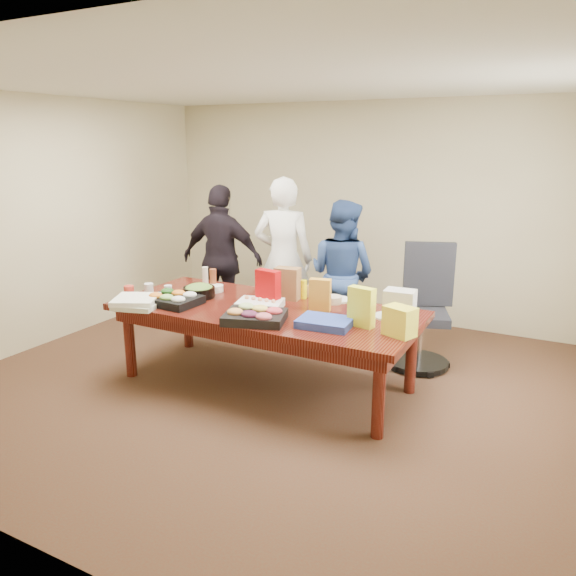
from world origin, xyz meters
The scene contains 36 objects.
floor centered at (0.00, 0.00, -0.01)m, with size 5.50×5.00×0.02m, color #47301E.
ceiling centered at (0.00, 0.00, 2.71)m, with size 5.50×5.00×0.02m, color white.
wall_back centered at (0.00, 2.50, 1.35)m, with size 5.50×0.04×2.70m, color beige.
wall_front centered at (0.00, -2.50, 1.35)m, with size 5.50×0.04×2.70m, color beige.
wall_left centered at (-2.75, 0.00, 1.35)m, with size 0.04×5.00×2.70m, color beige.
conference_table centered at (0.00, 0.00, 0.38)m, with size 2.80×1.20×0.75m, color #4C1C0F.
office_chair centered at (1.16, 1.06, 0.59)m, with size 0.61×0.61×1.19m, color black.
person_center centered at (-0.47, 1.23, 0.92)m, with size 0.67×0.44×1.84m, color white.
person_right centered at (0.22, 1.29, 0.81)m, with size 0.79×0.61×1.62m, color navy.
person_left centered at (-1.23, 1.13, 0.87)m, with size 1.02×0.42×1.74m, color black.
veggie_tray centered at (-0.81, -0.30, 0.79)m, with size 0.48×0.37×0.07m, color black.
fruit_tray centered at (0.13, -0.39, 0.79)m, with size 0.50×0.39×0.08m, color black.
sheet_cake centered at (-0.03, -0.04, 0.78)m, with size 0.40×0.30×0.07m, color white.
salad_bowl centered at (-0.74, 0.00, 0.80)m, with size 0.31×0.31×0.10m, color black.
chip_bag_blue centered at (0.70, -0.23, 0.78)m, with size 0.43×0.32×0.06m, color #2C45AE.
chip_bag_red centered at (-0.01, 0.08, 0.92)m, with size 0.23×0.09×0.33m, color #AE080A.
chip_bag_yellow centered at (0.96, -0.09, 0.91)m, with size 0.22×0.09×0.33m, color #F2FA32.
chip_bag_orange centered at (0.48, 0.14, 0.90)m, with size 0.19×0.08×0.29m, color orange.
mayo_jar centered at (0.00, 0.32, 0.83)m, with size 0.10×0.10×0.15m, color beige.
mustard_bottle centered at (0.18, 0.43, 0.84)m, with size 0.06×0.06×0.18m, color #EBD402.
dressing_bottle centered at (-0.78, 0.30, 0.86)m, with size 0.07×0.07×0.21m, color brown.
ranch_bottle centered at (-0.99, 0.45, 0.84)m, with size 0.06×0.06×0.18m, color beige.
banana_bunch centered at (0.77, 0.43, 0.79)m, with size 0.23×0.14×0.08m, color #CCD810.
bread_loaf centered at (0.06, 0.47, 0.80)m, with size 0.27×0.12×0.11m, color brown.
kraft_bag centered at (0.05, 0.34, 0.90)m, with size 0.24×0.14×0.31m, color brown.
red_cup centered at (-1.30, -0.35, 0.81)m, with size 0.09×0.09×0.13m, color #A92C1F.
clear_cup_a centered at (-1.20, -0.18, 0.81)m, with size 0.09×0.09×0.12m, color white.
clear_cup_b centered at (-1.03, -0.10, 0.80)m, with size 0.08×0.08×0.11m, color white.
pizza_box_lower centered at (-1.04, -0.52, 0.77)m, with size 0.38×0.38×0.04m, color beige.
pizza_box_upper centered at (-1.06, -0.52, 0.81)m, with size 0.38×0.38×0.04m, color white.
plate_a centered at (1.08, 0.25, 0.76)m, with size 0.26×0.26×0.01m, color silver.
plate_b centered at (0.50, 0.52, 0.76)m, with size 0.25×0.25×0.02m, color white.
dip_bowl_a centered at (0.49, 0.42, 0.78)m, with size 0.17×0.17×0.07m, color beige.
dip_bowl_b centered at (-0.72, 0.25, 0.78)m, with size 0.16×0.16×0.06m, color beige.
grocery_bag_white centered at (1.19, 0.19, 0.88)m, with size 0.25×0.18×0.27m, color silver.
grocery_bag_yellow centered at (1.30, -0.17, 0.87)m, with size 0.23×0.16×0.23m, color yellow.
Camera 1 is at (2.42, -4.17, 2.22)m, focal length 34.49 mm.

